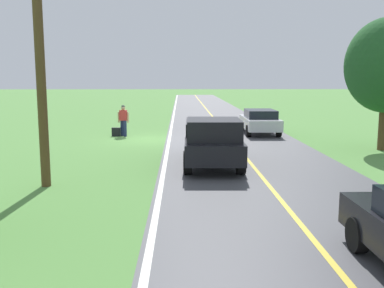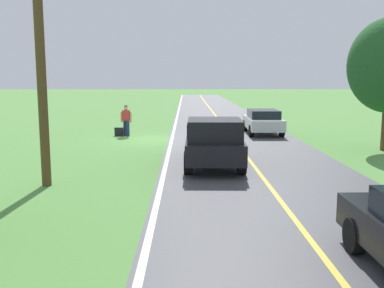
% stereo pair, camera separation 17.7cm
% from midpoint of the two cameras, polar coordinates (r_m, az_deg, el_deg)
% --- Properties ---
extents(ground_plane, '(200.00, 200.00, 0.00)m').
position_cam_midpoint_polar(ground_plane, '(23.45, -5.61, 0.61)').
color(ground_plane, '#568E42').
extents(road_surface, '(6.93, 120.00, 0.00)m').
position_cam_midpoint_polar(road_surface, '(23.54, 4.84, 0.66)').
color(road_surface, '#47474C').
rests_on(road_surface, ground).
extents(lane_edge_line, '(0.16, 117.60, 0.00)m').
position_cam_midpoint_polar(lane_edge_line, '(23.40, -3.18, 0.64)').
color(lane_edge_line, silver).
rests_on(lane_edge_line, ground).
extents(lane_centre_line, '(0.14, 117.60, 0.00)m').
position_cam_midpoint_polar(lane_centre_line, '(23.54, 4.84, 0.66)').
color(lane_centre_line, gold).
rests_on(lane_centre_line, ground).
extents(hitchhiker_walking, '(0.62, 0.53, 1.75)m').
position_cam_midpoint_polar(hitchhiker_walking, '(24.85, -9.09, 3.27)').
color(hitchhiker_walking, navy).
rests_on(hitchhiker_walking, ground).
extents(suitcase_carried, '(0.47, 0.24, 0.48)m').
position_cam_midpoint_polar(suitcase_carried, '(24.94, -10.03, 1.56)').
color(suitcase_carried, black).
rests_on(suitcase_carried, ground).
extents(pickup_truck_passing, '(2.21, 5.45, 1.82)m').
position_cam_midpoint_polar(pickup_truck_passing, '(16.24, 2.37, 0.51)').
color(pickup_truck_passing, black).
rests_on(pickup_truck_passing, ground).
extents(sedan_near_oncoming, '(1.98, 4.43, 1.41)m').
position_cam_midpoint_polar(sedan_near_oncoming, '(25.91, 8.61, 3.00)').
color(sedan_near_oncoming, silver).
rests_on(sedan_near_oncoming, ground).
extents(utility_pole_roadside, '(0.28, 0.28, 7.19)m').
position_cam_midpoint_polar(utility_pole_roadside, '(13.73, -19.46, 9.56)').
color(utility_pole_roadside, brown).
rests_on(utility_pole_roadside, ground).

